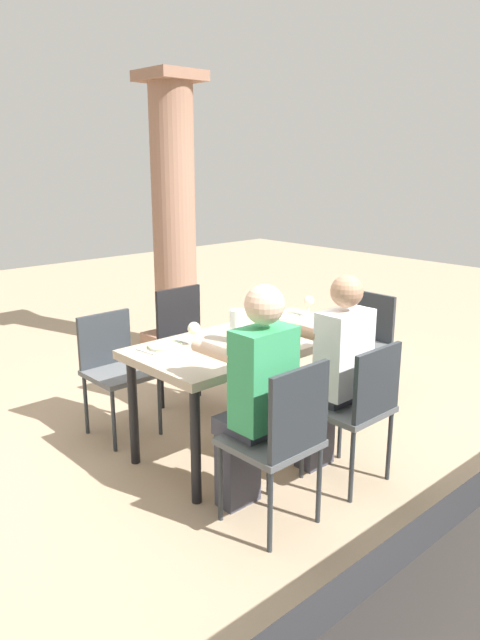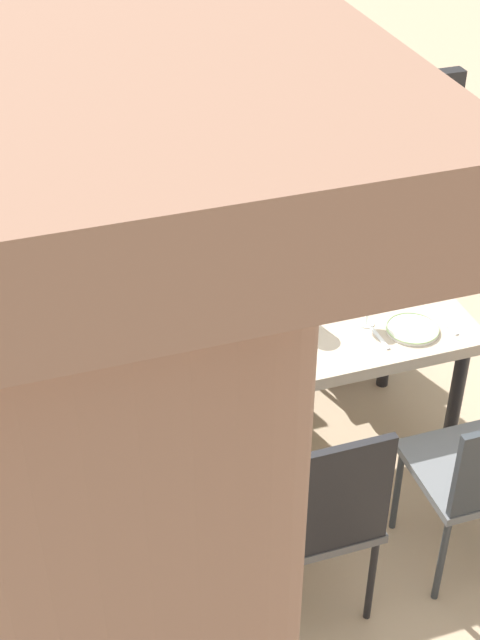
{
  "view_description": "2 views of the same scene",
  "coord_description": "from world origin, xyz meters",
  "views": [
    {
      "loc": [
        -2.68,
        -2.76,
        1.94
      ],
      "look_at": [
        -0.1,
        0.02,
        0.91
      ],
      "focal_mm": 33.47,
      "sensor_mm": 36.0,
      "label": 1
    },
    {
      "loc": [
        1.04,
        2.86,
        3.01
      ],
      "look_at": [
        0.11,
        0.01,
        0.83
      ],
      "focal_mm": 51.46,
      "sensor_mm": 36.0,
      "label": 2
    }
  ],
  "objects": [
    {
      "name": "chair_west_south",
      "position": [
        -0.59,
        -0.82,
        0.55
      ],
      "size": [
        0.44,
        0.44,
        0.95
      ],
      "color": "#5B5E61",
      "rests_on": "ground"
    },
    {
      "name": "ground_plane",
      "position": [
        0.0,
        0.0,
        0.0
      ],
      "size": [
        16.0,
        16.0,
        0.0
      ],
      "primitive_type": "plane",
      "color": "tan"
    },
    {
      "name": "patio_railing",
      "position": [
        0.0,
        -2.02,
        0.45
      ],
      "size": [
        4.08,
        0.1,
        0.9
      ],
      "primitive_type": "cube",
      "color": "black",
      "rests_on": "ground"
    },
    {
      "name": "diner_man_white",
      "position": [
        -0.59,
        -0.63,
        0.71
      ],
      "size": [
        0.35,
        0.49,
        1.33
      ],
      "color": "#3F3F4C",
      "rests_on": "ground"
    },
    {
      "name": "chair_mid_north",
      "position": [
        0.09,
        0.83,
        0.55
      ],
      "size": [
        0.44,
        0.44,
        0.96
      ],
      "color": "#4F4F50",
      "rests_on": "ground"
    },
    {
      "name": "wine_glass_0",
      "position": [
        -0.4,
        0.13,
        0.89
      ],
      "size": [
        0.08,
        0.08,
        0.16
      ],
      "color": "white",
      "rests_on": "dining_table"
    },
    {
      "name": "plate_1",
      "position": [
        -0.01,
        -0.23,
        0.79
      ],
      "size": [
        0.2,
        0.2,
        0.02
      ],
      "color": "white",
      "rests_on": "dining_table"
    },
    {
      "name": "spoon_0",
      "position": [
        -0.41,
        0.23,
        0.78
      ],
      "size": [
        0.02,
        0.17,
        0.01
      ],
      "primitive_type": "cube",
      "rotation": [
        0.0,
        0.0,
        0.04
      ],
      "color": "silver",
      "rests_on": "dining_table"
    },
    {
      "name": "diner_woman_green",
      "position": [
        0.08,
        -0.63,
        0.69
      ],
      "size": [
        0.35,
        0.49,
        1.29
      ],
      "color": "#3F3F4C",
      "rests_on": "ground"
    },
    {
      "name": "wine_glass_2",
      "position": [
        0.71,
        0.12,
        0.89
      ],
      "size": [
        0.08,
        0.08,
        0.16
      ],
      "color": "white",
      "rests_on": "dining_table"
    },
    {
      "name": "fork_1",
      "position": [
        -0.16,
        -0.23,
        0.78
      ],
      "size": [
        0.03,
        0.17,
        0.01
      ],
      "primitive_type": "cube",
      "rotation": [
        0.0,
        0.0,
        0.08
      ],
      "color": "silver",
      "rests_on": "dining_table"
    },
    {
      "name": "dining_table",
      "position": [
        0.0,
        0.0,
        0.7
      ],
      "size": [
        1.68,
        0.8,
        0.78
      ],
      "color": "tan",
      "rests_on": "ground"
    },
    {
      "name": "spoon_2",
      "position": [
        0.7,
        0.22,
        0.78
      ],
      "size": [
        0.02,
        0.17,
        0.01
      ],
      "primitive_type": "cube",
      "rotation": [
        0.0,
        0.0,
        -0.05
      ],
      "color": "silver",
      "rests_on": "dining_table"
    },
    {
      "name": "plate_2",
      "position": [
        0.55,
        0.22,
        0.79
      ],
      "size": [
        0.23,
        0.23,
        0.02
      ],
      "color": "silver",
      "rests_on": "dining_table"
    },
    {
      "name": "fork_2",
      "position": [
        0.4,
        0.22,
        0.78
      ],
      "size": [
        0.02,
        0.17,
        0.01
      ],
      "primitive_type": "cube",
      "rotation": [
        0.0,
        0.0,
        0.01
      ],
      "color": "silver",
      "rests_on": "dining_table"
    },
    {
      "name": "plate_0",
      "position": [
        -0.56,
        0.23,
        0.79
      ],
      "size": [
        0.22,
        0.22,
        0.02
      ],
      "color": "white",
      "rests_on": "dining_table"
    },
    {
      "name": "fork_0",
      "position": [
        -0.71,
        0.23,
        0.78
      ],
      "size": [
        0.04,
        0.17,
        0.01
      ],
      "primitive_type": "cube",
      "rotation": [
        0.0,
        0.0,
        0.12
      ],
      "color": "silver",
      "rests_on": "dining_table"
    },
    {
      "name": "water_pitcher",
      "position": [
        -0.14,
        -0.0,
        0.87
      ],
      "size": [
        0.11,
        0.11,
        0.22
      ],
      "color": "white",
      "rests_on": "dining_table"
    },
    {
      "name": "chair_mid_south",
      "position": [
        0.09,
        -0.82,
        0.53
      ],
      "size": [
        0.44,
        0.44,
        0.9
      ],
      "color": "#5B5E61",
      "rests_on": "ground"
    },
    {
      "name": "spoon_1",
      "position": [
        0.14,
        -0.23,
        0.78
      ],
      "size": [
        0.02,
        0.17,
        0.01
      ],
      "primitive_type": "cube",
      "rotation": [
        0.0,
        0.0,
        -0.02
      ],
      "color": "silver",
      "rests_on": "dining_table"
    }
  ]
}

